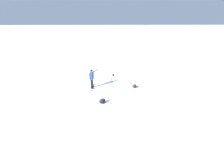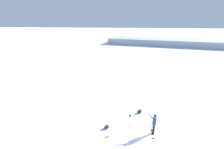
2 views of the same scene
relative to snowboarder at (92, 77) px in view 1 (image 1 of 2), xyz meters
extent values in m
plane|color=white|center=(0.42, 0.48, -1.06)|extent=(300.00, 300.00, 0.00)
cylinder|color=black|center=(-0.11, 0.03, -0.64)|extent=(0.14, 0.14, 0.84)
cylinder|color=black|center=(0.10, -0.04, -0.64)|extent=(0.14, 0.14, 0.84)
cube|color=navy|center=(0.00, -0.01, 0.08)|extent=(0.46, 0.37, 0.60)
sphere|color=tan|center=(0.00, -0.01, 0.52)|extent=(0.23, 0.23, 0.23)
sphere|color=black|center=(0.00, -0.01, 0.55)|extent=(0.24, 0.24, 0.24)
cylinder|color=navy|center=(-0.10, 0.29, 0.49)|extent=(0.25, 0.54, 0.42)
cylinder|color=navy|center=(0.18, -0.09, 0.08)|extent=(0.09, 0.09, 0.60)
cube|color=beige|center=(0.05, 0.04, -1.05)|extent=(1.56, 0.35, 0.02)
cylinder|color=beige|center=(-0.72, 0.08, -1.05)|extent=(0.27, 0.27, 0.02)
cylinder|color=beige|center=(0.82, 0.00, -1.05)|extent=(0.27, 0.27, 0.02)
cube|color=black|center=(-0.17, 0.05, -1.00)|extent=(0.15, 0.21, 0.08)
cube|color=black|center=(0.27, 0.03, -1.00)|extent=(0.15, 0.21, 0.08)
ellipsoid|color=black|center=(2.86, 0.99, -0.90)|extent=(0.65, 0.64, 0.33)
cube|color=#2C2C33|center=(2.86, 0.99, -0.78)|extent=(0.39, 0.38, 0.08)
cylinder|color=#262628|center=(0.29, 2.08, -0.47)|extent=(0.07, 0.36, 1.19)
cylinder|color=#262628|center=(0.18, 1.81, -0.47)|extent=(0.30, 0.24, 1.19)
cylinder|color=#262628|center=(0.45, 1.81, -0.47)|extent=(0.30, 0.25, 1.19)
cube|color=black|center=(0.31, 1.92, 0.16)|extent=(0.10, 0.10, 0.06)
cube|color=black|center=(0.31, 1.92, 0.24)|extent=(0.12, 0.16, 0.10)
ellipsoid|color=#4C1E19|center=(0.16, 3.84, -0.92)|extent=(0.57, 0.55, 0.29)
cube|color=brown|center=(0.16, 3.84, -0.82)|extent=(0.34, 0.33, 0.08)
camera|label=1|loc=(13.34, 1.32, 4.88)|focal=25.53mm
camera|label=2|loc=(-11.29, 2.08, 7.75)|focal=26.22mm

